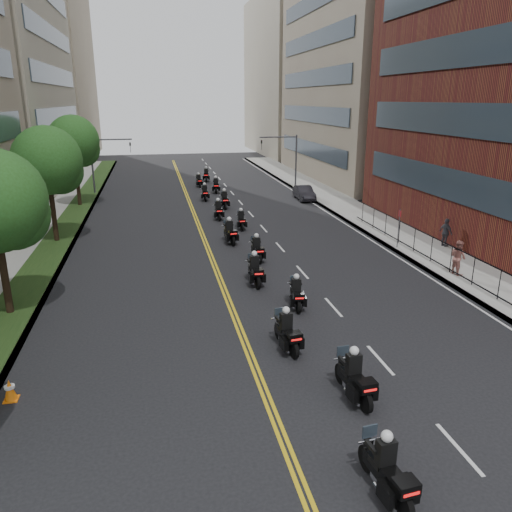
{
  "coord_description": "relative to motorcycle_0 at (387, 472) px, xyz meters",
  "views": [
    {
      "loc": [
        -4.6,
        -10.15,
        9.21
      ],
      "look_at": [
        0.29,
        13.67,
        1.54
      ],
      "focal_mm": 35.0,
      "sensor_mm": 36.0,
      "label": 1
    }
  ],
  "objects": [
    {
      "name": "sidewalk_right",
      "position": [
        11.54,
        26.16,
        -0.61
      ],
      "size": [
        4.0,
        90.0,
        0.15
      ],
      "primitive_type": "cube",
      "color": "gray",
      "rests_on": "ground"
    },
    {
      "name": "motorcycle_11",
      "position": [
        1.15,
        41.68,
        -0.0
      ],
      "size": [
        0.64,
        2.35,
        1.73
      ],
      "rotation": [
        0.0,
        0.0,
        -0.09
      ],
      "color": "black",
      "rests_on": "ground"
    },
    {
      "name": "parked_sedan",
      "position": [
        8.94,
        36.3,
        -0.03
      ],
      "size": [
        1.52,
        4.01,
        1.31
      ],
      "primitive_type": "imported",
      "rotation": [
        0.0,
        0.0,
        -0.03
      ],
      "color": "black",
      "rests_on": "ground"
    },
    {
      "name": "street_trees",
      "position": [
        -11.51,
        19.76,
        4.45
      ],
      "size": [
        4.4,
        38.4,
        7.98
      ],
      "color": "black",
      "rests_on": "ground"
    },
    {
      "name": "traffic_signal_right",
      "position": [
        9.07,
        43.16,
        3.01
      ],
      "size": [
        4.09,
        0.2,
        5.6
      ],
      "color": "#3F3F44",
      "rests_on": "ground"
    },
    {
      "name": "motorcycle_2",
      "position": [
        -0.43,
        7.67,
        -0.01
      ],
      "size": [
        0.66,
        2.32,
        1.71
      ],
      "rotation": [
        0.0,
        0.0,
        0.11
      ],
      "color": "black",
      "rests_on": "ground"
    },
    {
      "name": "motorcycle_10",
      "position": [
        -0.39,
        37.93,
        -0.03
      ],
      "size": [
        0.53,
        2.26,
        1.67
      ],
      "rotation": [
        0.0,
        0.0,
        -0.03
      ],
      "color": "black",
      "rests_on": "ground"
    },
    {
      "name": "motorcycle_3",
      "position": [
        1.05,
        11.52,
        -0.05
      ],
      "size": [
        0.64,
        2.16,
        1.6
      ],
      "rotation": [
        0.0,
        0.0,
        -0.13
      ],
      "color": "black",
      "rests_on": "ground"
    },
    {
      "name": "traffic_signal_left",
      "position": [
        -10.0,
        43.16,
        3.01
      ],
      "size": [
        4.09,
        0.2,
        5.6
      ],
      "color": "#3F3F44",
      "rests_on": "ground"
    },
    {
      "name": "building_right_far",
      "position": [
        21.04,
        79.16,
        12.31
      ],
      "size": [
        15.0,
        28.0,
        26.0
      ],
      "primitive_type": "cube",
      "color": "#9F9580",
      "rests_on": "ground"
    },
    {
      "name": "ground",
      "position": [
        -0.46,
        1.16,
        -0.69
      ],
      "size": [
        160.0,
        160.0,
        0.0
      ],
      "primitive_type": "plane",
      "color": "black",
      "rests_on": "ground"
    },
    {
      "name": "motorcycle_5",
      "position": [
        0.69,
        18.76,
        -0.04
      ],
      "size": [
        0.51,
        2.21,
        1.63
      ],
      "rotation": [
        0.0,
        0.0,
        0.02
      ],
      "color": "black",
      "rests_on": "ground"
    },
    {
      "name": "building_right_tan",
      "position": [
        21.01,
        49.16,
        14.32
      ],
      "size": [
        15.11,
        28.0,
        30.0
      ],
      "color": "gray",
      "rests_on": "ground"
    },
    {
      "name": "motorcycle_6",
      "position": [
        -0.31,
        22.81,
        0.01
      ],
      "size": [
        0.68,
        2.39,
        1.76
      ],
      "rotation": [
        0.0,
        0.0,
        0.11
      ],
      "color": "black",
      "rests_on": "ground"
    },
    {
      "name": "motorcycle_7",
      "position": [
        1.08,
        26.39,
        -0.07
      ],
      "size": [
        0.53,
        2.12,
        1.56
      ],
      "rotation": [
        0.0,
        0.0,
        -0.06
      ],
      "color": "black",
      "rests_on": "ground"
    },
    {
      "name": "motorcycle_0",
      "position": [
        0.0,
        0.0,
        0.0
      ],
      "size": [
        0.67,
        2.35,
        1.73
      ],
      "rotation": [
        0.0,
        0.0,
        0.11
      ],
      "color": "black",
      "rests_on": "ground"
    },
    {
      "name": "sidewalk_left",
      "position": [
        -12.46,
        26.16,
        -0.61
      ],
      "size": [
        4.0,
        90.0,
        0.15
      ],
      "primitive_type": "cube",
      "color": "gray",
      "rests_on": "ground"
    },
    {
      "name": "pedestrian_c",
      "position": [
        13.04,
        18.76,
        0.38
      ],
      "size": [
        0.64,
        1.13,
        1.82
      ],
      "primitive_type": "imported",
      "rotation": [
        0.0,
        0.0,
        1.76
      ],
      "color": "#3F3E46",
      "rests_on": "sidewalk_right"
    },
    {
      "name": "motorcycle_4",
      "position": [
        -0.21,
        14.9,
        0.01
      ],
      "size": [
        0.54,
        2.38,
        1.76
      ],
      "rotation": [
        0.0,
        0.0,
        -0.0
      ],
      "color": "black",
      "rests_on": "ground"
    },
    {
      "name": "motorcycle_9",
      "position": [
        0.93,
        33.96,
        0.0
      ],
      "size": [
        0.56,
        2.36,
        1.74
      ],
      "rotation": [
        0.0,
        0.0,
        -0.04
      ],
      "color": "black",
      "rests_on": "ground"
    },
    {
      "name": "iron_fence",
      "position": [
        10.54,
        13.16,
        0.22
      ],
      "size": [
        0.05,
        28.0,
        1.5
      ],
      "color": "black",
      "rests_on": "sidewalk_right"
    },
    {
      "name": "building_left_far",
      "position": [
        -22.46,
        79.16,
        12.31
      ],
      "size": [
        16.0,
        28.0,
        26.0
      ],
      "primitive_type": "cube",
      "color": "gray",
      "rests_on": "ground"
    },
    {
      "name": "traffic_cone",
      "position": [
        -9.96,
        6.16,
        -0.33
      ],
      "size": [
        0.44,
        0.44,
        0.73
      ],
      "color": "orange",
      "rests_on": "ground"
    },
    {
      "name": "motorcycle_12",
      "position": [
        -0.24,
        45.64,
        -0.07
      ],
      "size": [
        0.53,
        2.11,
        1.55
      ],
      "rotation": [
        0.0,
        0.0,
        0.06
      ],
      "color": "black",
      "rests_on": "ground"
    },
    {
      "name": "motorcycle_13",
      "position": [
        0.97,
        49.25,
        -0.0
      ],
      "size": [
        0.69,
        2.34,
        1.73
      ],
      "rotation": [
        0.0,
        0.0,
        -0.12
      ],
      "color": "black",
      "rests_on": "ground"
    },
    {
      "name": "motorcycle_8",
      "position": [
        -0.15,
        29.89,
        -0.01
      ],
      "size": [
        0.54,
        2.3,
        1.7
      ],
      "rotation": [
        0.0,
        0.0,
        -0.03
      ],
      "color": "black",
      "rests_on": "ground"
    },
    {
      "name": "motorcycle_1",
      "position": [
        0.82,
        4.04,
        0.02
      ],
      "size": [
        0.65,
        2.41,
        1.78
      ],
      "rotation": [
        0.0,
        0.0,
        0.09
      ],
      "color": "black",
      "rests_on": "ground"
    },
    {
      "name": "grass_strip",
      "position": [
        -11.66,
        26.16,
        -0.52
      ],
      "size": [
        2.0,
        90.0,
        0.04
      ],
      "primitive_type": "cube",
      "color": "#173312",
      "rests_on": "sidewalk_left"
    },
    {
      "name": "pedestrian_b",
      "position": [
        10.74,
        13.84,
        0.4
      ],
      "size": [
        0.83,
        1.0,
        1.87
      ],
      "primitive_type": "imported",
      "rotation": [
        0.0,
        0.0,
        1.71
      ],
      "color": "#9C5E55",
      "rests_on": "sidewalk_right"
    }
  ]
}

